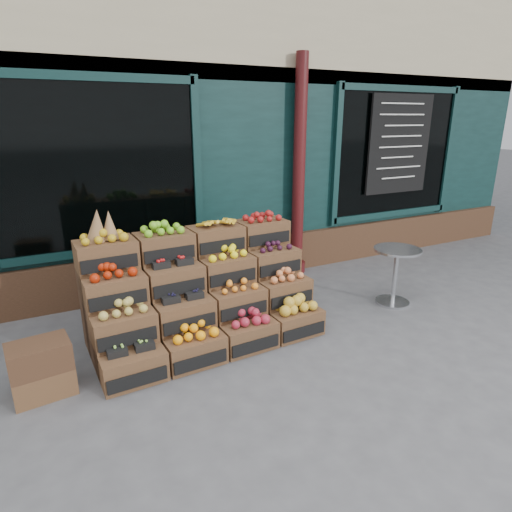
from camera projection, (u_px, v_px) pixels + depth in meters
name	position (u px, v px, depth m)	size (l,w,h in m)	color
ground	(302.00, 347.00, 4.57)	(60.00, 60.00, 0.00)	#4D4D50
shop_facade	(161.00, 114.00, 8.16)	(12.00, 6.24, 4.80)	black
crate_display	(201.00, 296.00, 4.69)	(2.44, 1.27, 1.50)	brown
spare_crates	(42.00, 369.00, 3.72)	(0.53, 0.40, 0.50)	brown
bistro_table	(396.00, 270.00, 5.51)	(0.60, 0.60, 0.75)	silver
shopkeeper	(135.00, 212.00, 5.95)	(0.79, 0.52, 2.16)	#1C6234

